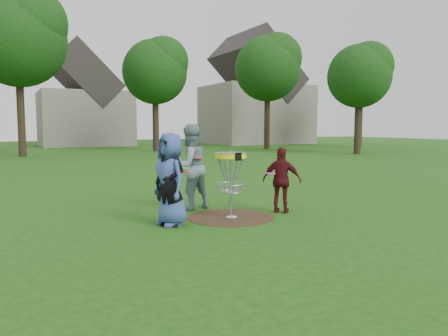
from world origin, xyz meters
name	(u,v)px	position (x,y,z in m)	size (l,w,h in m)	color
ground	(231,217)	(0.00, 0.00, 0.00)	(100.00, 100.00, 0.00)	#19470F
dirt_patch	(231,217)	(0.00, 0.00, 0.00)	(1.80, 1.80, 0.01)	#47331E
player_blue	(171,179)	(-1.33, -0.09, 0.88)	(0.86, 0.56, 1.76)	#374F98
player_black	(170,183)	(-1.38, -0.17, 0.82)	(0.60, 0.39, 1.64)	black
player_grey	(190,167)	(-0.40, 1.22, 0.96)	(0.94, 0.73, 1.92)	#7A939D
player_maroon	(282,180)	(1.22, -0.07, 0.71)	(0.84, 0.35, 1.43)	#4E1215
disc_on_grass	(232,217)	(0.02, -0.01, 0.01)	(0.22, 0.22, 0.02)	white
disc_golf_basket	(231,168)	(0.00, 0.00, 1.02)	(0.66, 0.67, 1.38)	#9EA0A5
held_discs	(210,168)	(-0.38, 0.17, 1.04)	(2.26, 1.31, 0.32)	#7DE219
tree_row	(80,55)	(0.44, 20.67, 6.21)	(51.20, 17.42, 9.90)	#38281C
house_row	(108,101)	(4.78, 33.07, 4.14)	(44.50, 10.65, 11.62)	gray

